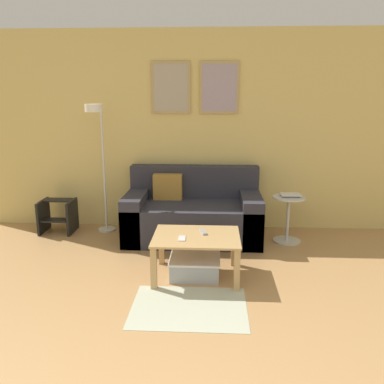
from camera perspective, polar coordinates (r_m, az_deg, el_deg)
wall_back at (r=5.34m, az=-0.50°, el=8.59°), size 5.60×0.09×2.55m
area_rug at (r=3.56m, az=-0.41°, el=-15.85°), size 0.97×0.74×0.01m
couch at (r=5.05m, az=0.12°, el=-3.11°), size 1.64×0.90×0.86m
coffee_table at (r=3.97m, az=0.63°, el=-7.18°), size 0.84×0.65×0.42m
storage_bin at (r=4.06m, az=0.40°, el=-10.45°), size 0.49×0.40×0.20m
floor_lamp at (r=5.08m, az=-13.01°, el=6.74°), size 0.23×0.52×1.64m
side_table at (r=5.03m, az=13.34°, el=-3.11°), size 0.39×0.39×0.56m
book_stack at (r=5.00m, az=13.65°, el=-0.41°), size 0.24×0.18×0.03m
remote_control at (r=4.02m, az=1.58°, el=-5.62°), size 0.08×0.16×0.02m
cell_phone at (r=3.86m, az=-1.41°, el=-6.53°), size 0.07×0.14×0.01m
step_stool at (r=5.55m, az=-18.33°, el=-3.08°), size 0.41×0.38×0.42m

